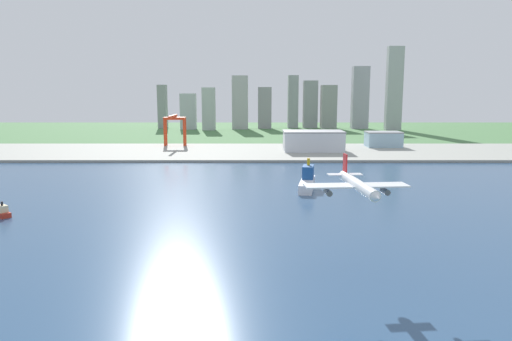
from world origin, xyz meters
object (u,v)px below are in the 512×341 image
Objects in this scene: airplane_landing at (357,185)px; warehouse_main at (313,141)px; port_crane_red at (174,123)px; ferry_boat at (307,181)px; warehouse_annex at (383,139)px.

warehouse_main is at bearing 85.70° from airplane_landing.
airplane_landing is at bearing -71.90° from port_crane_red.
ferry_boat is 262.84m from port_crane_red.
airplane_landing is 0.66× the size of warehouse_main.
warehouse_annex is (107.55, 374.36, -20.83)m from airplane_landing.
airplane_landing reaches higher than ferry_boat.
port_crane_red is 157.25m from warehouse_main.
airplane_landing is 390.06m from warehouse_annex.
warehouse_main is at bearing 82.20° from ferry_boat.
warehouse_annex is at bearing -1.84° from port_crane_red.
ferry_boat is 188.21m from warehouse_main.
airplane_landing reaches higher than warehouse_annex.
warehouse_main is (25.54, 186.32, 7.49)m from ferry_boat.
warehouse_main is (25.40, 337.85, -18.97)m from airplane_landing.
ferry_boat is 0.90× the size of port_crane_red.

